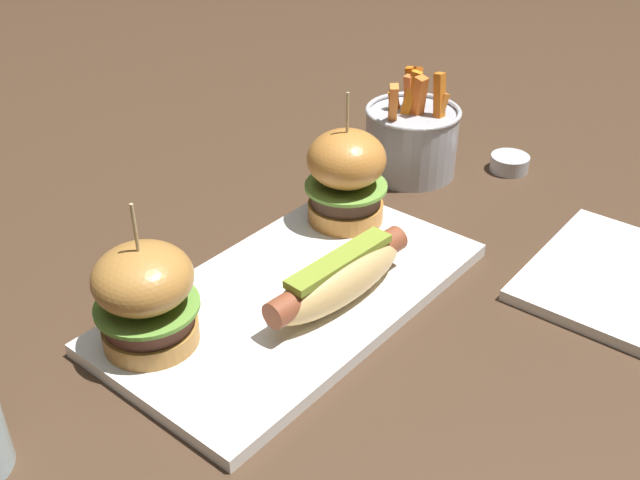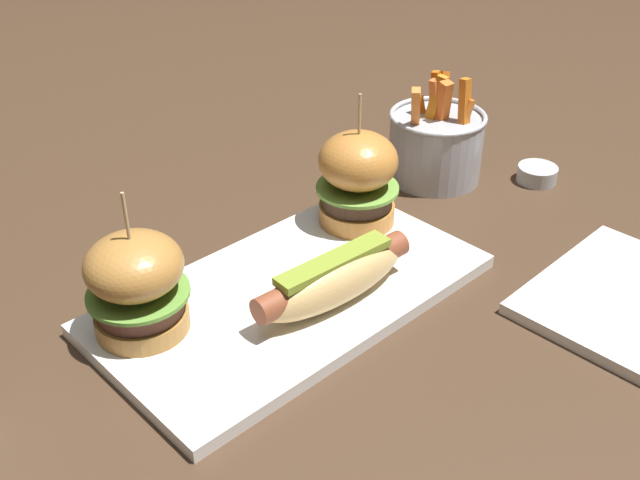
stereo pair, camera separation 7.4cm
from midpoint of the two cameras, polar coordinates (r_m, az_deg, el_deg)
ground_plane at (r=0.75m, az=0.69°, el=-4.66°), size 3.00×3.00×0.00m
platter_main at (r=0.75m, az=0.69°, el=-4.23°), size 0.39×0.21×0.01m
hot_dog at (r=0.71m, az=4.05°, el=-3.01°), size 0.18×0.06×0.05m
slider_left at (r=0.68m, az=-10.76°, el=-3.40°), size 0.09×0.09×0.14m
slider_right at (r=0.83m, az=5.46°, el=4.66°), size 0.09×0.09×0.15m
fries_bucket at (r=0.97m, az=11.00°, el=7.19°), size 0.12×0.12×0.14m
sauce_ramekin at (r=1.01m, az=18.27°, el=4.77°), size 0.05×0.05×0.02m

